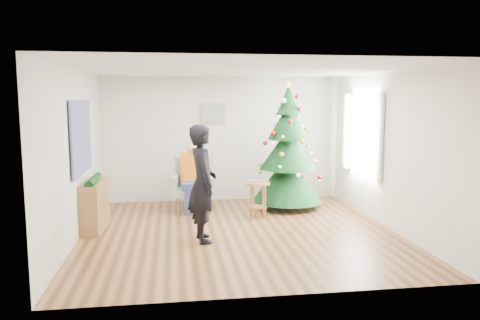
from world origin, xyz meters
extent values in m
plane|color=brown|center=(0.00, 0.00, 0.00)|extent=(5.00, 5.00, 0.00)
plane|color=white|center=(0.00, 0.00, 2.60)|extent=(5.00, 5.00, 0.00)
plane|color=silver|center=(0.00, 2.50, 1.30)|extent=(5.00, 0.00, 5.00)
plane|color=silver|center=(0.00, -2.50, 1.30)|extent=(5.00, 0.00, 5.00)
plane|color=silver|center=(-2.50, 0.00, 1.30)|extent=(0.00, 5.00, 5.00)
plane|color=silver|center=(2.50, 0.00, 1.30)|extent=(0.00, 5.00, 5.00)
cube|color=white|center=(2.47, 1.00, 1.50)|extent=(0.04, 1.30, 1.40)
cube|color=white|center=(2.44, 0.25, 1.50)|extent=(0.05, 0.25, 1.50)
cube|color=white|center=(2.44, 1.75, 1.50)|extent=(0.05, 0.25, 1.50)
cylinder|color=#3F2816|center=(1.19, 1.60, 0.16)|extent=(0.11, 0.11, 0.32)
cone|color=black|center=(1.19, 1.60, 0.59)|extent=(1.38, 1.38, 0.91)
cone|color=black|center=(1.19, 1.60, 1.17)|extent=(1.11, 1.11, 0.80)
cone|color=black|center=(1.19, 1.60, 1.70)|extent=(0.81, 0.81, 0.69)
cone|color=black|center=(1.19, 1.60, 2.13)|extent=(0.47, 0.47, 0.59)
cone|color=gold|center=(1.19, 1.60, 2.43)|extent=(0.15, 0.15, 0.15)
cylinder|color=brown|center=(0.47, 0.88, 0.63)|extent=(0.43, 0.43, 0.04)
cylinder|color=brown|center=(0.47, 0.88, 0.20)|extent=(0.33, 0.33, 0.02)
imported|color=silver|center=(0.47, 0.88, 0.67)|extent=(0.36, 0.23, 0.03)
cube|color=gray|center=(-0.67, 1.56, 0.38)|extent=(0.80, 0.75, 0.12)
cube|color=gray|center=(-0.64, 1.87, 0.72)|extent=(0.74, 0.20, 0.60)
cube|color=gray|center=(-1.01, 1.60, 0.54)|extent=(0.17, 0.58, 0.30)
cube|color=gray|center=(-0.33, 1.52, 0.54)|extent=(0.17, 0.58, 0.30)
cube|color=navy|center=(-0.67, 1.48, 0.51)|extent=(0.46, 0.48, 0.14)
cube|color=orange|center=(-0.67, 1.71, 0.84)|extent=(0.46, 0.28, 0.55)
sphere|color=tan|center=(-0.67, 1.69, 1.22)|extent=(0.23, 0.23, 0.23)
imported|color=black|center=(-0.61, -0.38, 0.89)|extent=(0.51, 0.70, 1.77)
cube|color=white|center=(-0.42, -0.41, 1.18)|extent=(0.05, 0.13, 0.04)
cube|color=brown|center=(-2.33, 0.48, 0.40)|extent=(0.35, 1.01, 0.80)
cylinder|color=black|center=(-2.33, 0.48, 0.82)|extent=(0.14, 0.90, 0.14)
cube|color=black|center=(-2.46, 0.30, 1.55)|extent=(0.03, 1.50, 1.15)
cube|color=tan|center=(-0.20, 2.47, 1.85)|extent=(0.52, 0.03, 0.42)
cube|color=gray|center=(-0.20, 2.45, 1.85)|extent=(0.44, 0.02, 0.34)
camera|label=1|loc=(-1.04, -7.29, 2.16)|focal=35.00mm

